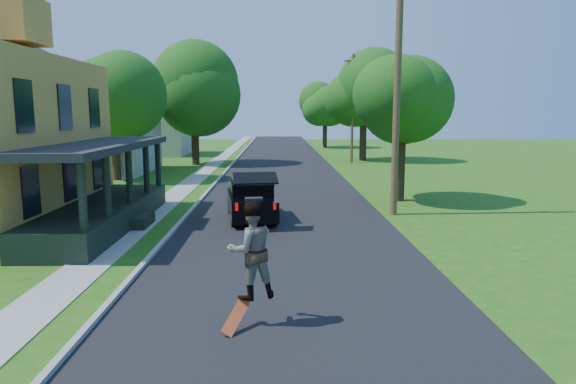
{
  "coord_description": "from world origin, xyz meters",
  "views": [
    {
      "loc": [
        -0.35,
        -12.84,
        4.19
      ],
      "look_at": [
        -0.01,
        3.0,
        1.75
      ],
      "focal_mm": 32.0,
      "sensor_mm": 36.0,
      "label": 1
    }
  ],
  "objects_px": {
    "black_suv": "(251,199)",
    "tree_right_near": "(400,99)",
    "skateboarder": "(251,250)",
    "utility_pole_near": "(398,73)"
  },
  "relations": [
    {
      "from": "black_suv",
      "to": "tree_right_near",
      "type": "relative_size",
      "value": 0.62
    },
    {
      "from": "skateboarder",
      "to": "utility_pole_near",
      "type": "bearing_deg",
      "value": -137.32
    },
    {
      "from": "black_suv",
      "to": "skateboarder",
      "type": "bearing_deg",
      "value": -94.89
    },
    {
      "from": "black_suv",
      "to": "utility_pole_near",
      "type": "xyz_separation_m",
      "value": [
        5.9,
        0.84,
        4.99
      ]
    },
    {
      "from": "tree_right_near",
      "to": "utility_pole_near",
      "type": "relative_size",
      "value": 0.66
    },
    {
      "from": "tree_right_near",
      "to": "utility_pole_near",
      "type": "distance_m",
      "value": 3.71
    },
    {
      "from": "skateboarder",
      "to": "tree_right_near",
      "type": "height_order",
      "value": "tree_right_near"
    },
    {
      "from": "skateboarder",
      "to": "utility_pole_near",
      "type": "height_order",
      "value": "utility_pole_near"
    },
    {
      "from": "tree_right_near",
      "to": "utility_pole_near",
      "type": "bearing_deg",
      "value": -105.4
    },
    {
      "from": "black_suv",
      "to": "tree_right_near",
      "type": "distance_m",
      "value": 9.06
    }
  ]
}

